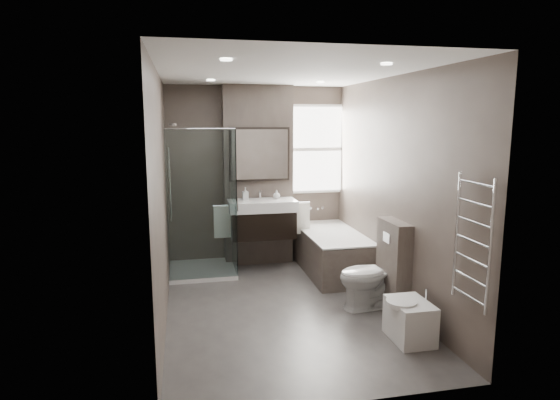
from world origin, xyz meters
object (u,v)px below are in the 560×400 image
object	(u,v)px
bathtub	(331,250)
toilet	(372,275)
bidet	(409,320)
vanity	(262,218)

from	to	relation	value
bathtub	toilet	xyz separation A→B (m)	(0.05, -1.31, 0.07)
bathtub	toilet	world-z (taller)	toilet
bathtub	bidet	distance (m)	2.15
toilet	bidet	xyz separation A→B (m)	(0.04, -0.83, -0.18)
toilet	bidet	distance (m)	0.85
vanity	bathtub	world-z (taller)	vanity
bathtub	vanity	bearing A→B (deg)	160.63
bathtub	toilet	bearing A→B (deg)	-88.03
toilet	bathtub	bearing A→B (deg)	175.80
vanity	bathtub	bearing A→B (deg)	-19.37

